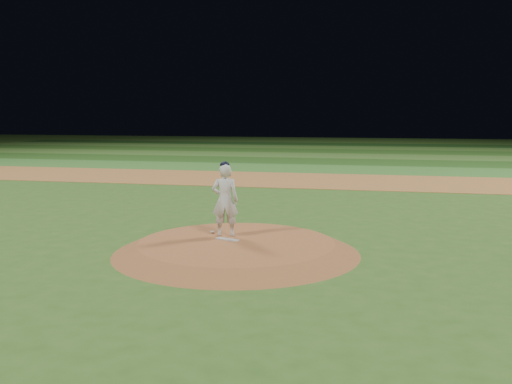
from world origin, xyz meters
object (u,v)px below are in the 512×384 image
rosin_bag (212,232)px  pitcher_on_mound (225,200)px  pitchers_mound (236,247)px  pitching_rubber (227,239)px

rosin_bag → pitcher_on_mound: (0.39, -0.24, 0.83)m
pitchers_mound → pitching_rubber: pitching_rubber is taller
pitchers_mound → pitcher_on_mound: size_ratio=3.14×
pitcher_on_mound → rosin_bag: bearing=148.7°
rosin_bag → pitcher_on_mound: bearing=-31.3°
pitchers_mound → rosin_bag: rosin_bag is taller
pitching_rubber → pitcher_on_mound: 0.95m
pitching_rubber → pitcher_on_mound: (-0.16, 0.39, 0.85)m
pitcher_on_mound → pitchers_mound: bearing=-51.9°
pitchers_mound → rosin_bag: bearing=136.6°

